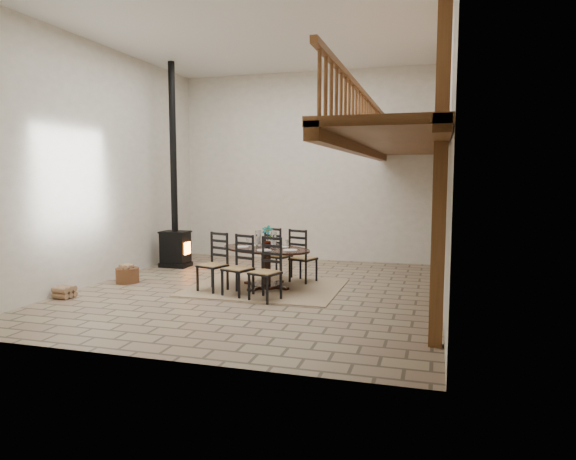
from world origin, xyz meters
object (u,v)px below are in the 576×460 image
(log_basket, at_px, (127,275))
(log_stack, at_px, (64,292))
(dining_table, at_px, (262,267))
(wood_stove, at_px, (175,222))

(log_basket, xyz_separation_m, log_stack, (-0.32, -1.54, -0.06))
(dining_table, bearing_deg, log_stack, -132.42)
(wood_stove, distance_m, log_stack, 3.73)
(wood_stove, height_order, log_stack, wood_stove)
(log_basket, bearing_deg, dining_table, 4.52)
(log_basket, bearing_deg, wood_stove, 88.80)
(dining_table, bearing_deg, log_basket, -156.41)
(wood_stove, bearing_deg, log_stack, -95.78)
(wood_stove, bearing_deg, dining_table, -31.61)
(log_basket, relative_size, log_stack, 1.38)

